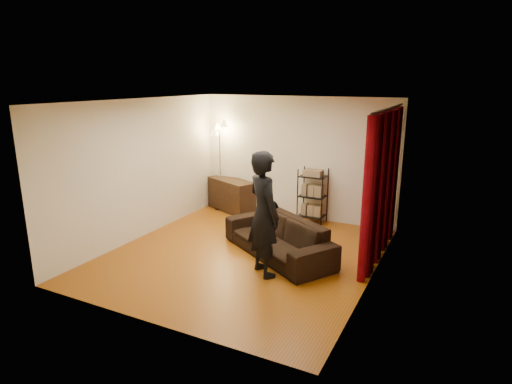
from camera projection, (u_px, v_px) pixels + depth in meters
The scene contains 14 objects.
floor at pixel (244, 254), 7.67m from camera, with size 5.00×5.00×0.00m, color #8A480F.
ceiling at pixel (242, 101), 6.98m from camera, with size 5.00×5.00×0.00m, color white.
wall_back at pixel (297, 158), 9.49m from camera, with size 5.00×5.00×0.00m, color beige.
wall_front at pixel (145, 224), 5.17m from camera, with size 5.00×5.00×0.00m, color beige.
wall_left at pixel (141, 169), 8.31m from camera, with size 5.00×5.00×0.00m, color beige.
wall_right at pixel (376, 197), 6.35m from camera, with size 5.00×5.00×0.00m, color beige.
curtain_rod at pixel (389, 108), 7.05m from camera, with size 0.04×0.04×2.65m, color black.
curtain at pixel (382, 185), 7.39m from camera, with size 0.22×2.65×2.55m, color #63040E, non-canonical shape.
sofa at pixel (278, 237), 7.57m from camera, with size 2.32×0.91×0.68m, color black.
person at pixel (264, 214), 6.68m from camera, with size 0.73×0.48×2.00m, color black.
media_cabinet at pixel (231, 195), 10.16m from camera, with size 1.29×0.48×0.75m, color #321F11.
storage_boxes at pixel (267, 209), 9.90m from camera, with size 0.34×0.28×0.29m, color white, non-canonical shape.
wire_shelf at pixel (312, 196), 9.22m from camera, with size 0.55×0.38×1.20m, color black, non-canonical shape.
floor_lamp at pixel (220, 166), 10.11m from camera, with size 0.38×0.38×2.10m, color silver, non-canonical shape.
Camera 1 is at (3.41, -6.27, 3.04)m, focal length 30.00 mm.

